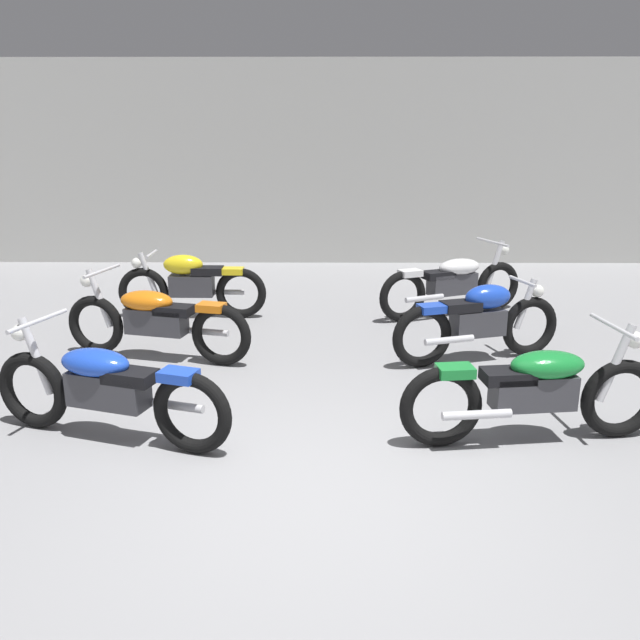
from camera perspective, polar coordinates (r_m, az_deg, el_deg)
name	(u,v)px	position (r m, az deg, el deg)	size (l,w,h in m)	color
ground_plane	(317,492)	(4.87, -0.24, -14.37)	(60.00, 60.00, 0.00)	gray
back_wall	(323,164)	(12.50, 0.23, 13.11)	(13.40, 0.24, 3.60)	#B2B2AD
motorcycle_left_row_0	(107,387)	(5.69, -17.62, -5.46)	(2.10, 0.90, 0.97)	black
motorcycle_left_row_1	(155,319)	(7.49, -13.79, 0.05)	(2.13, 0.80, 0.97)	black
motorcycle_left_row_2	(191,284)	(9.05, -10.87, 3.04)	(1.97, 0.48, 0.88)	black
motorcycle_right_row_0	(535,389)	(5.65, 17.74, -5.61)	(2.17, 0.68, 0.97)	black
motorcycle_right_row_1	(479,320)	(7.42, 13.31, -0.03)	(1.91, 0.74, 0.88)	black
motorcycle_right_row_2	(453,282)	(9.17, 11.20, 3.15)	(2.04, 1.04, 0.97)	black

